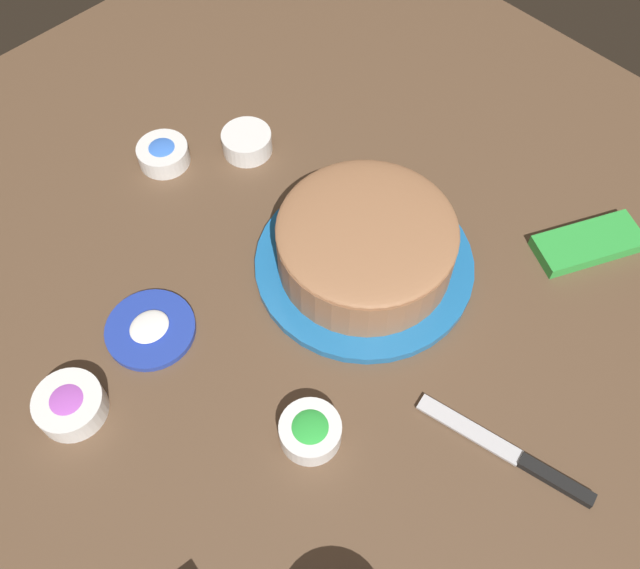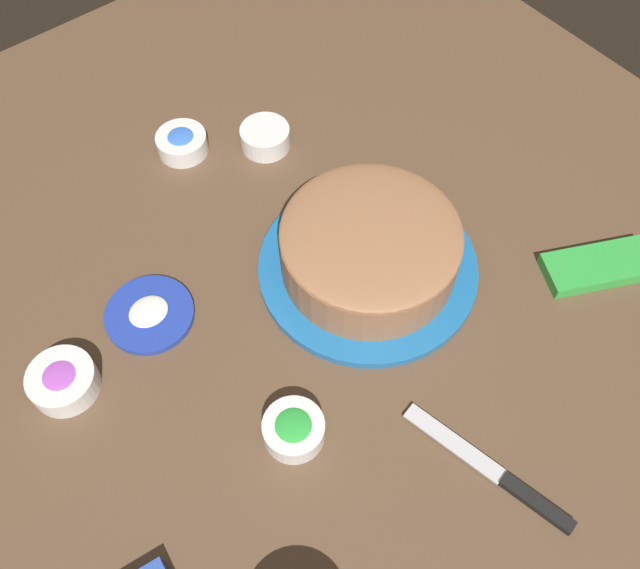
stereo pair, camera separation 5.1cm
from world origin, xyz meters
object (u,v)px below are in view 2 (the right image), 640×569
frosting_tub_lid (149,314)px  sprinkle_bowl_rainbow (63,381)px  spreading_knife (502,478)px  sprinkle_bowl_blue (182,142)px  sprinkle_bowl_yellow (265,137)px  candy_box_lower (599,266)px  sprinkle_bowl_green (294,429)px  frosted_cake (369,251)px

frosting_tub_lid → sprinkle_bowl_rainbow: size_ratio=1.40×
spreading_knife → sprinkle_bowl_blue: sprinkle_bowl_blue is taller
spreading_knife → sprinkle_bowl_rainbow: sprinkle_bowl_rainbow is taller
sprinkle_bowl_yellow → candy_box_lower: (0.23, -0.50, -0.01)m
frosting_tub_lid → sprinkle_bowl_yellow: size_ratio=1.54×
sprinkle_bowl_blue → sprinkle_bowl_green: bearing=-107.1°
frosting_tub_lid → spreading_knife: 0.51m
sprinkle_bowl_blue → candy_box_lower: 0.67m
sprinkle_bowl_rainbow → candy_box_lower: bearing=-24.5°
frosted_cake → sprinkle_bowl_rainbow: size_ratio=3.58×
sprinkle_bowl_yellow → sprinkle_bowl_green: bearing=-122.1°
sprinkle_bowl_rainbow → sprinkle_bowl_green: (0.19, -0.24, -0.00)m
frosted_cake → sprinkle_bowl_rainbow: 0.44m
frosted_cake → sprinkle_bowl_yellow: bearing=84.2°
spreading_knife → sprinkle_bowl_yellow: bearing=80.8°
frosting_tub_lid → spreading_knife: size_ratio=0.53×
frosting_tub_lid → candy_box_lower: (0.55, -0.34, 0.00)m
frosting_tub_lid → candy_box_lower: size_ratio=0.78×
sprinkle_bowl_green → sprinkle_bowl_blue: size_ratio=0.96×
sprinkle_bowl_rainbow → frosting_tub_lid: bearing=9.8°
frosting_tub_lid → sprinkle_bowl_green: 0.27m
frosting_tub_lid → sprinkle_bowl_green: bearing=-78.6°
sprinkle_bowl_rainbow → sprinkle_bowl_blue: 0.43m
frosted_cake → spreading_knife: size_ratio=1.36×
sprinkle_bowl_green → candy_box_lower: sprinkle_bowl_green is taller
spreading_knife → candy_box_lower: (0.33, 0.13, 0.00)m
sprinkle_bowl_rainbow → sprinkle_bowl_blue: size_ratio=1.08×
sprinkle_bowl_green → sprinkle_bowl_blue: bearing=72.9°
spreading_knife → sprinkle_bowl_blue: (-0.01, 0.70, 0.01)m
spreading_knife → sprinkle_bowl_rainbow: size_ratio=2.64×
sprinkle_bowl_rainbow → sprinkle_bowl_blue: (0.35, 0.26, -0.00)m
spreading_knife → sprinkle_bowl_green: 0.26m
spreading_knife → candy_box_lower: size_ratio=1.47×
spreading_knife → sprinkle_bowl_blue: size_ratio=2.87×
frosted_cake → spreading_knife: bearing=-102.2°
frosting_tub_lid → candy_box_lower: 0.65m
frosted_cake → sprinkle_bowl_green: frosted_cake is taller
candy_box_lower → sprinkle_bowl_rainbow: bearing=-178.5°
sprinkle_bowl_yellow → sprinkle_bowl_green: 0.50m
spreading_knife → sprinkle_bowl_green: (-0.16, 0.20, 0.01)m
spreading_knife → sprinkle_bowl_yellow: (0.10, 0.63, 0.01)m
frosting_tub_lid → sprinkle_bowl_green: sprinkle_bowl_green is taller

